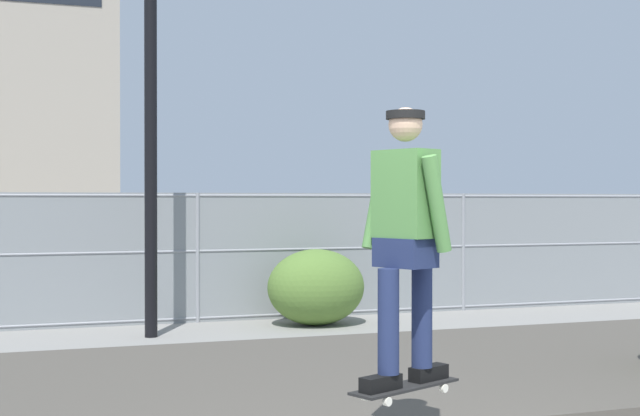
# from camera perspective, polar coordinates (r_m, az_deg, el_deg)

# --- Properties ---
(gravel_berm) EXTENTS (16.07, 3.91, 0.19)m
(gravel_berm) POSITION_cam_1_polar(r_m,az_deg,el_deg) (7.68, -1.85, -11.86)
(gravel_berm) COLOR #4C473F
(gravel_berm) RESTS_ON ground_plane
(skateboard) EXTENTS (0.81, 0.51, 0.07)m
(skateboard) POSITION_cam_1_polar(r_m,az_deg,el_deg) (5.33, 5.78, -11.93)
(skateboard) COLOR black
(skater) EXTENTS (0.70, 0.62, 1.71)m
(skater) POSITION_cam_1_polar(r_m,az_deg,el_deg) (5.21, 5.79, -1.37)
(skater) COLOR black
(skater) RESTS_ON skateboard
(chain_fence) EXTENTS (25.42, 0.06, 1.85)m
(chain_fence) POSITION_cam_1_polar(r_m,az_deg,el_deg) (12.18, -8.25, -3.29)
(chain_fence) COLOR gray
(chain_fence) RESTS_ON ground_plane
(street_lamp) EXTENTS (0.44, 0.44, 6.28)m
(street_lamp) POSITION_cam_1_polar(r_m,az_deg,el_deg) (11.17, -11.35, 11.91)
(street_lamp) COLOR black
(street_lamp) RESTS_ON ground_plane
(parked_car_mid) EXTENTS (4.51, 2.16, 1.66)m
(parked_car_mid) POSITION_cam_1_polar(r_m,az_deg,el_deg) (14.97, -0.65, -2.94)
(parked_car_mid) COLOR black
(parked_car_mid) RESTS_ON ground_plane
(parked_car_far) EXTENTS (4.52, 2.19, 1.66)m
(parked_car_far) POSITION_cam_1_polar(r_m,az_deg,el_deg) (18.30, 19.50, -2.34)
(parked_car_far) COLOR #B7BABF
(parked_car_far) RESTS_ON ground_plane
(shrub_left) EXTENTS (1.37, 1.12, 1.06)m
(shrub_left) POSITION_cam_1_polar(r_m,az_deg,el_deg) (11.83, -0.27, -5.35)
(shrub_left) COLOR #567A33
(shrub_left) RESTS_ON ground_plane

